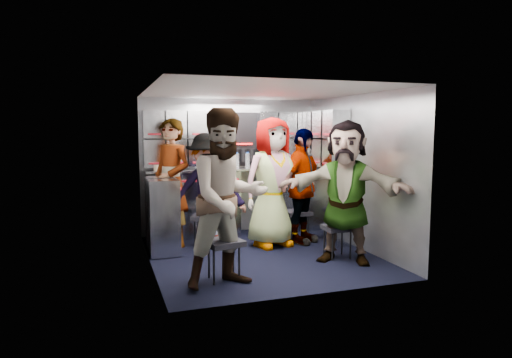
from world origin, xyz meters
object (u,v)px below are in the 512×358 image
object	(u,v)px
jump_seat_mid_right	(297,214)
attendant_arc_d	(302,186)
jump_seat_near_left	(224,245)
attendant_arc_b	(208,191)
jump_seat_center	(268,218)
jump_seat_near_right	(338,229)
attendant_arc_e	(346,192)
attendant_arc_c	(272,182)
jump_seat_mid_left	(206,219)
attendant_arc_a	(228,198)
attendant_standing	(172,183)

from	to	relation	value
jump_seat_mid_right	attendant_arc_d	size ratio (longest dim) A/B	0.27
jump_seat_near_left	attendant_arc_b	world-z (taller)	attendant_arc_b
jump_seat_center	jump_seat_near_right	world-z (taller)	jump_seat_near_right
jump_seat_near_right	attendant_arc_e	xyz separation A→B (m)	(0.00, -0.18, 0.51)
attendant_arc_b	attendant_arc_c	size ratio (longest dim) A/B	0.88
jump_seat_mid_left	attendant_arc_c	bearing A→B (deg)	-18.69
jump_seat_mid_right	attendant_arc_a	distance (m)	2.24
attendant_standing	attendant_arc_b	bearing A→B (deg)	20.06
jump_seat_mid_right	attendant_arc_e	bearing A→B (deg)	-84.24
attendant_standing	jump_seat_center	bearing A→B (deg)	44.25
jump_seat_mid_left	jump_seat_mid_right	distance (m)	1.34
jump_seat_center	attendant_arc_e	world-z (taller)	attendant_arc_e
attendant_arc_c	attendant_arc_e	distance (m)	1.16
attendant_arc_a	attendant_arc_b	bearing A→B (deg)	74.31
attendant_standing	attendant_arc_a	xyz separation A→B (m)	(0.31, -1.83, 0.03)
attendant_arc_c	jump_seat_near_right	bearing A→B (deg)	-66.24
attendant_arc_d	attendant_arc_b	bearing A→B (deg)	140.50
jump_seat_near_left	attendant_arc_c	distance (m)	1.67
jump_seat_mid_right	attendant_arc_a	bearing A→B (deg)	-132.77
jump_seat_mid_left	attendant_arc_d	distance (m)	1.44
attendant_arc_e	attendant_arc_b	bearing A→B (deg)	-179.13
jump_seat_mid_left	attendant_arc_c	size ratio (longest dim) A/B	0.27
jump_seat_mid_left	attendant_arc_b	size ratio (longest dim) A/B	0.30
jump_seat_mid_right	attendant_arc_b	xyz separation A→B (m)	(-1.34, -0.07, 0.41)
jump_seat_near_left	jump_seat_center	xyz separation A→B (m)	(1.01, 1.40, -0.04)
jump_seat_near_left	attendant_arc_c	world-z (taller)	attendant_arc_c
jump_seat_center	jump_seat_mid_left	bearing A→B (deg)	172.39
attendant_arc_a	attendant_arc_b	distance (m)	1.53
jump_seat_mid_left	attendant_arc_a	world-z (taller)	attendant_arc_a
jump_seat_mid_right	attendant_arc_d	xyz separation A→B (m)	(0.00, -0.18, 0.44)
attendant_arc_a	attendant_arc_e	size ratio (longest dim) A/B	1.06
attendant_arc_e	attendant_arc_a	bearing A→B (deg)	-127.64
attendant_standing	attendant_arc_b	xyz separation A→B (m)	(0.45, -0.31, -0.10)
jump_seat_near_right	attendant_arc_b	bearing A→B (deg)	147.12
jump_seat_mid_right	attendant_arc_d	world-z (taller)	attendant_arc_d
jump_seat_near_left	attendant_arc_e	distance (m)	1.68
jump_seat_near_right	attendant_arc_a	distance (m)	1.79
jump_seat_mid_right	attendant_standing	world-z (taller)	attendant_standing
jump_seat_center	attendant_standing	size ratio (longest dim) A/B	0.25
jump_seat_near_left	jump_seat_near_right	distance (m)	1.64
jump_seat_mid_left	jump_seat_near_right	xyz separation A→B (m)	(1.46, -1.12, -0.02)
attendant_standing	attendant_arc_d	xyz separation A→B (m)	(1.79, -0.42, -0.07)
attendant_arc_c	attendant_arc_e	world-z (taller)	attendant_arc_c
attendant_arc_e	jump_seat_mid_right	bearing A→B (deg)	134.22
jump_seat_mid_left	attendant_arc_d	xyz separation A→B (m)	(1.34, -0.29, 0.44)
jump_seat_mid_right	jump_seat_near_right	world-z (taller)	jump_seat_mid_right
attendant_arc_a	attendant_arc_d	size ratio (longest dim) A/B	1.12
attendant_arc_b	attendant_arc_e	size ratio (longest dim) A/B	0.91
jump_seat_near_right	attendant_arc_a	size ratio (longest dim) A/B	0.22
jump_seat_near_left	jump_seat_mid_left	bearing A→B (deg)	84.95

